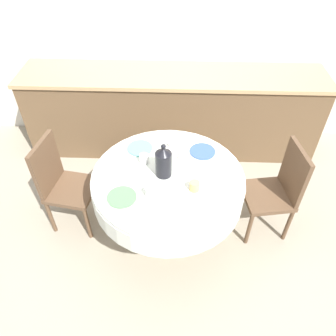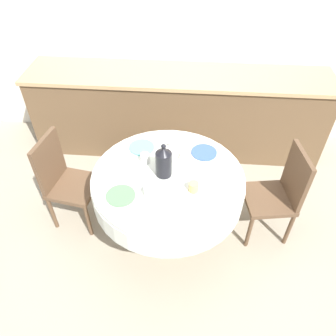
# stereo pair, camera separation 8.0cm
# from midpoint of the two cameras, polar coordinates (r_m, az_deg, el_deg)

# --- Properties ---
(ground_plane) EXTENTS (12.00, 12.00, 0.00)m
(ground_plane) POSITION_cam_midpoint_polar(r_m,az_deg,el_deg) (3.12, 0.75, -11.37)
(ground_plane) COLOR #9E937F
(wall_back) EXTENTS (7.00, 0.05, 2.60)m
(wall_back) POSITION_cam_midpoint_polar(r_m,az_deg,el_deg) (3.71, 2.99, 23.41)
(wall_back) COLOR silver
(wall_back) RESTS_ON ground_plane
(kitchen_counter) EXTENTS (3.24, 0.64, 0.94)m
(kitchen_counter) POSITION_cam_midpoint_polar(r_m,az_deg,el_deg) (3.77, 2.31, 9.72)
(kitchen_counter) COLOR brown
(kitchen_counter) RESTS_ON ground_plane
(dining_table) EXTENTS (1.21, 1.21, 0.76)m
(dining_table) POSITION_cam_midpoint_polar(r_m,az_deg,el_deg) (2.63, 0.87, -3.33)
(dining_table) COLOR tan
(dining_table) RESTS_ON ground_plane
(chair_left) EXTENTS (0.46, 0.46, 0.91)m
(chair_left) POSITION_cam_midpoint_polar(r_m,az_deg,el_deg) (2.95, 19.54, -3.92)
(chair_left) COLOR brown
(chair_left) RESTS_ON ground_plane
(chair_right) EXTENTS (0.46, 0.46, 0.91)m
(chair_right) POSITION_cam_midpoint_polar(r_m,az_deg,el_deg) (3.02, -16.89, -1.76)
(chair_right) COLOR brown
(chair_right) RESTS_ON ground_plane
(plate_near_left) EXTENTS (0.21, 0.21, 0.01)m
(plate_near_left) POSITION_cam_midpoint_polar(r_m,az_deg,el_deg) (2.40, -7.29, -4.81)
(plate_near_left) COLOR #5BA85B
(plate_near_left) RESTS_ON dining_table
(cup_near_left) EXTENTS (0.08, 0.08, 0.08)m
(cup_near_left) POSITION_cam_midpoint_polar(r_m,az_deg,el_deg) (2.37, -2.37, -4.11)
(cup_near_left) COLOR white
(cup_near_left) RESTS_ON dining_table
(plate_near_right) EXTENTS (0.21, 0.21, 0.01)m
(plate_near_right) POSITION_cam_midpoint_polar(r_m,az_deg,el_deg) (2.32, 6.54, -7.06)
(plate_near_right) COLOR white
(plate_near_right) RESTS_ON dining_table
(cup_near_right) EXTENTS (0.08, 0.08, 0.08)m
(cup_near_right) POSITION_cam_midpoint_polar(r_m,az_deg,el_deg) (2.41, 5.44, -3.31)
(cup_near_right) COLOR #DBB766
(cup_near_right) RESTS_ON dining_table
(plate_far_left) EXTENTS (0.21, 0.21, 0.01)m
(plate_far_left) POSITION_cam_midpoint_polar(r_m,az_deg,el_deg) (2.80, -3.79, 3.61)
(plate_far_left) COLOR #60BCB7
(plate_far_left) RESTS_ON dining_table
(cup_far_left) EXTENTS (0.08, 0.08, 0.08)m
(cup_far_left) POSITION_cam_midpoint_polar(r_m,az_deg,el_deg) (2.64, -3.16, 1.71)
(cup_far_left) COLOR white
(cup_far_left) RESTS_ON dining_table
(plate_far_right) EXTENTS (0.21, 0.21, 0.01)m
(plate_far_right) POSITION_cam_midpoint_polar(r_m,az_deg,el_deg) (2.76, 7.13, 2.70)
(plate_far_right) COLOR #3856AD
(plate_far_right) RESTS_ON dining_table
(cup_far_right) EXTENTS (0.08, 0.08, 0.08)m
(cup_far_right) POSITION_cam_midpoint_polar(r_m,az_deg,el_deg) (2.68, 3.50, 2.42)
(cup_far_right) COLOR white
(cup_far_right) RESTS_ON dining_table
(coffee_carafe) EXTENTS (0.13, 0.13, 0.30)m
(coffee_carafe) POSITION_cam_midpoint_polar(r_m,az_deg,el_deg) (2.47, 0.16, 1.07)
(coffee_carafe) COLOR black
(coffee_carafe) RESTS_ON dining_table
(teapot) EXTENTS (0.21, 0.15, 0.20)m
(teapot) POSITION_cam_midpoint_polar(r_m,az_deg,el_deg) (2.61, 1.27, 2.70)
(teapot) COLOR silver
(teapot) RESTS_ON dining_table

